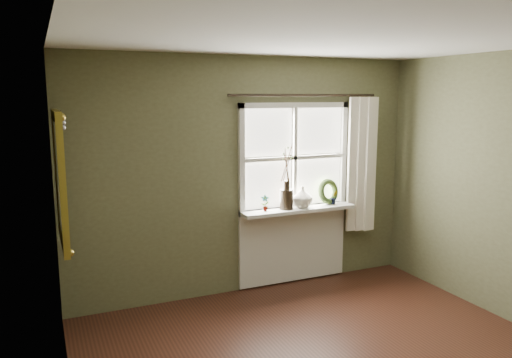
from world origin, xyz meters
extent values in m
plane|color=silver|center=(0.00, 0.00, 2.60)|extent=(4.50, 4.50, 0.00)
cube|color=brown|center=(0.00, 2.30, 1.30)|extent=(4.00, 0.10, 2.60)
cube|color=brown|center=(-2.05, 0.00, 1.30)|extent=(0.10, 4.50, 2.60)
cube|color=silver|center=(0.55, 2.22, 0.89)|extent=(1.36, 0.06, 0.06)
cube|color=silver|center=(0.55, 2.22, 2.07)|extent=(1.36, 0.06, 0.06)
cube|color=silver|center=(-0.10, 2.22, 1.48)|extent=(0.06, 0.06, 1.24)
cube|color=silver|center=(1.20, 2.22, 1.48)|extent=(0.06, 0.06, 1.24)
cube|color=silver|center=(0.55, 2.22, 1.48)|extent=(1.24, 0.05, 0.04)
cube|color=silver|center=(0.55, 2.22, 1.48)|extent=(0.04, 0.05, 1.12)
cube|color=white|center=(0.23, 2.25, 1.77)|extent=(0.59, 0.01, 0.53)
cube|color=white|center=(0.88, 2.25, 1.77)|extent=(0.59, 0.01, 0.53)
cube|color=white|center=(0.23, 2.25, 1.19)|extent=(0.59, 0.01, 0.53)
cube|color=white|center=(0.88, 2.25, 1.19)|extent=(0.59, 0.01, 0.53)
cube|color=silver|center=(0.55, 2.12, 0.90)|extent=(1.36, 0.26, 0.04)
cube|color=silver|center=(0.55, 2.23, 0.46)|extent=(1.36, 0.04, 0.88)
cylinder|color=black|center=(0.40, 2.12, 1.03)|extent=(0.16, 0.16, 0.22)
imported|color=silver|center=(0.60, 2.12, 1.04)|extent=(0.28, 0.28, 0.24)
torus|color=#354920|center=(0.97, 2.16, 1.04)|extent=(0.33, 0.20, 0.31)
imported|color=#354920|center=(0.14, 2.12, 1.01)|extent=(0.11, 0.09, 0.18)
imported|color=#354920|center=(1.02, 2.12, 1.00)|extent=(0.10, 0.08, 0.17)
cube|color=silver|center=(1.39, 2.13, 1.37)|extent=(0.36, 0.12, 1.59)
cylinder|color=black|center=(0.65, 2.17, 2.18)|extent=(1.84, 0.03, 0.03)
cube|color=white|center=(-1.97, 1.61, 1.51)|extent=(0.02, 0.77, 0.95)
cube|color=#A78C31|center=(-1.96, 1.61, 2.02)|extent=(0.05, 0.93, 0.08)
cube|color=#A78C31|center=(-1.96, 1.61, 0.99)|extent=(0.05, 0.93, 0.08)
cube|color=#A78C31|center=(-1.96, 1.18, 1.51)|extent=(0.05, 0.08, 0.95)
cube|color=#A78C31|center=(-1.96, 2.03, 1.51)|extent=(0.05, 0.08, 0.95)
sphere|color=silver|center=(-1.91, 1.58, 1.96)|extent=(0.04, 0.04, 0.04)
sphere|color=silver|center=(-1.91, 1.61, 1.92)|extent=(0.04, 0.04, 0.04)
sphere|color=silver|center=(-1.91, 1.64, 1.97)|extent=(0.04, 0.04, 0.04)
camera|label=1|loc=(-2.12, -2.73, 2.18)|focal=35.00mm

